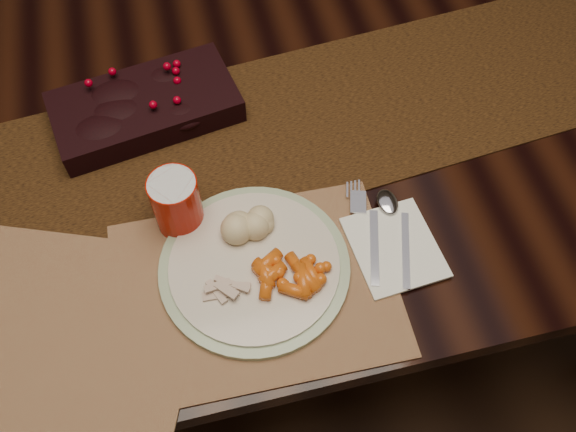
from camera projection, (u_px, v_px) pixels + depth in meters
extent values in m
plane|color=black|center=(259.00, 294.00, 1.72)|extent=(5.00, 5.00, 0.00)
cube|color=black|center=(252.00, 225.00, 1.40)|extent=(1.80, 1.00, 0.75)
cube|color=#583B16|center=(219.00, 144.00, 1.05)|extent=(1.70, 0.51, 0.00)
cube|color=#866749|center=(255.00, 288.00, 0.90)|extent=(0.42, 0.32, 0.00)
cube|color=#975A38|center=(31.00, 337.00, 0.86)|extent=(0.55, 0.48, 0.00)
cylinder|color=beige|center=(254.00, 266.00, 0.91)|extent=(0.31, 0.31, 0.02)
cube|color=white|center=(394.00, 247.00, 0.93)|extent=(0.14, 0.16, 0.01)
cylinder|color=#AD0F00|center=(177.00, 203.00, 0.92)|extent=(0.08, 0.08, 0.10)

